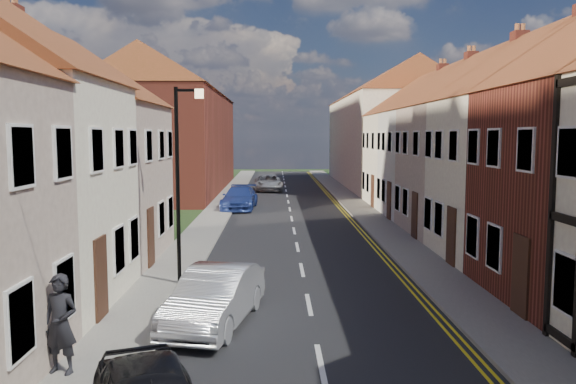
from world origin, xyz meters
TOP-DOWN VIEW (x-y plane):
  - road at (0.00, 30.00)m, footprint 7.00×90.00m
  - pavement_left at (-4.40, 30.00)m, footprint 1.80×90.00m
  - pavement_right at (4.40, 30.00)m, footprint 1.80×90.00m
  - cottage_r_cream_mid at (9.30, 23.50)m, footprint 8.30×5.20m
  - cottage_r_pink at (9.30, 28.90)m, footprint 8.30×6.00m
  - cottage_r_white_far at (9.30, 34.30)m, footprint 8.30×5.20m
  - cottage_r_cream_far at (9.30, 39.70)m, footprint 8.30×6.00m
  - cottage_l_pink at (-9.30, 23.85)m, footprint 8.30×6.30m
  - block_right_far at (9.30, 55.00)m, footprint 8.30×24.20m
  - block_left_far at (-9.30, 50.00)m, footprint 8.30×24.20m
  - lamppost at (-3.81, 20.00)m, footprint 0.88×0.15m
  - car_mid at (-2.41, 16.44)m, footprint 2.39×4.52m
  - car_far at (-3.18, 38.29)m, footprint 2.30×5.03m
  - car_distant at (-1.50, 50.00)m, footprint 2.54×5.00m
  - pedestrian_left at (-5.04, 13.41)m, footprint 0.79×0.61m

SIDE VIEW (x-z plane):
  - road at x=0.00m, z-range 0.00..0.02m
  - pavement_left at x=-4.40m, z-range 0.00..0.12m
  - pavement_right at x=4.40m, z-range 0.00..0.12m
  - car_distant at x=-1.50m, z-range 0.00..1.35m
  - car_mid at x=-2.41m, z-range 0.00..1.41m
  - car_far at x=-3.18m, z-range 0.00..1.43m
  - pedestrian_left at x=-5.04m, z-range 0.12..2.05m
  - lamppost at x=-3.81m, z-range 0.54..6.54m
  - cottage_l_pink at x=-9.30m, z-range -0.03..8.77m
  - cottage_r_pink at x=9.30m, z-range -0.03..8.97m
  - cottage_r_cream_far at x=9.30m, z-range -0.03..8.97m
  - cottage_r_cream_mid at x=9.30m, z-range -0.02..8.98m
  - cottage_r_white_far at x=9.30m, z-range -0.02..8.98m
  - block_right_far at x=9.30m, z-range 0.04..10.54m
  - block_left_far at x=-9.30m, z-range 0.04..10.54m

